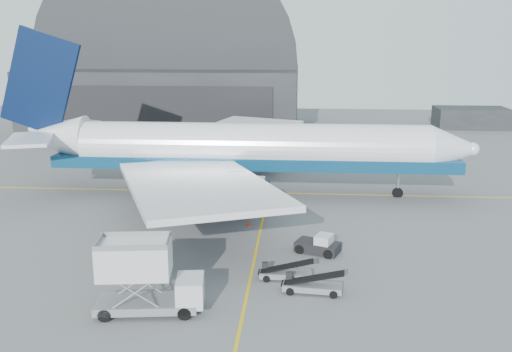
# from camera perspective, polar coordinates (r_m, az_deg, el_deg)

# --- Properties ---
(ground) EXTENTS (200.00, 200.00, 0.00)m
(ground) POSITION_cam_1_polar(r_m,az_deg,el_deg) (48.80, -0.10, -8.03)
(ground) COLOR #565659
(ground) RESTS_ON ground
(taxi_lines) EXTENTS (80.00, 42.12, 0.02)m
(taxi_lines) POSITION_cam_1_polar(r_m,az_deg,el_deg) (60.69, 0.84, -3.55)
(taxi_lines) COLOR gold
(taxi_lines) RESTS_ON ground
(hangar) EXTENTS (50.00, 28.30, 28.00)m
(hangar) POSITION_cam_1_polar(r_m,az_deg,el_deg) (113.31, -8.76, 9.39)
(hangar) COLOR black
(hangar) RESTS_ON ground
(distant_bldg_a) EXTENTS (14.00, 8.00, 4.00)m
(distant_bldg_a) POSITION_cam_1_polar(r_m,az_deg,el_deg) (123.42, 20.63, 4.56)
(distant_bldg_a) COLOR black
(distant_bldg_a) RESTS_ON ground
(airliner) EXTENTS (55.42, 53.74, 19.45)m
(airliner) POSITION_cam_1_polar(r_m,az_deg,el_deg) (66.15, -2.12, 2.77)
(airliner) COLOR white
(airliner) RESTS_ON ground
(catering_truck) EXTENTS (7.50, 3.55, 4.97)m
(catering_truck) POSITION_cam_1_polar(r_m,az_deg,el_deg) (39.33, -11.07, -9.94)
(catering_truck) COLOR gray
(catering_truck) RESTS_ON ground
(pushback_tug) EXTENTS (4.16, 3.26, 1.70)m
(pushback_tug) POSITION_cam_1_polar(r_m,az_deg,el_deg) (49.68, 6.31, -6.92)
(pushback_tug) COLOR black
(pushback_tug) RESTS_ON ground
(belt_loader_a) EXTENTS (4.24, 1.52, 1.61)m
(belt_loader_a) POSITION_cam_1_polar(r_m,az_deg,el_deg) (44.40, 2.92, -9.66)
(belt_loader_a) COLOR gray
(belt_loader_a) RESTS_ON ground
(belt_loader_b) EXTENTS (4.62, 1.92, 1.74)m
(belt_loader_b) POSITION_cam_1_polar(r_m,az_deg,el_deg) (42.38, 5.59, -10.85)
(belt_loader_b) COLOR gray
(belt_loader_b) RESTS_ON ground
(traffic_cone) EXTENTS (0.41, 0.41, 0.59)m
(traffic_cone) POSITION_cam_1_polar(r_m,az_deg,el_deg) (56.22, -0.72, -4.70)
(traffic_cone) COLOR red
(traffic_cone) RESTS_ON ground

